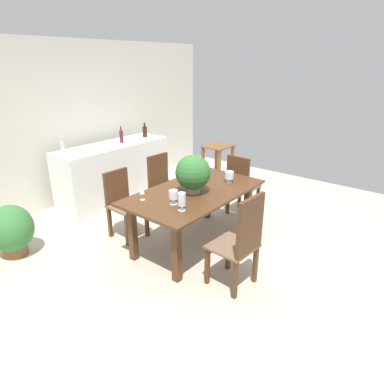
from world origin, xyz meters
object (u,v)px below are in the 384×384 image
(crystal_vase_left, at_px, (173,195))
(kitchen_counter, at_px, (115,172))
(wine_bottle_clear, at_px, (121,136))
(crystal_vase_right, at_px, (229,176))
(wine_bottle_green, at_px, (145,131))
(crystal_vase_center_near, at_px, (182,200))
(dining_table, at_px, (195,199))
(flower_centerpiece, at_px, (193,173))
(side_table, at_px, (218,155))
(wine_bottle_amber, at_px, (63,146))
(chair_near_left, at_px, (242,239))
(wine_glass, at_px, (142,191))
(potted_plant_floor, at_px, (11,230))
(chair_far_right, at_px, (163,183))
(chair_far_left, at_px, (122,201))
(chair_foot_end, at_px, (241,183))

(crystal_vase_left, relative_size, kitchen_counter, 0.08)
(kitchen_counter, height_order, wine_bottle_clear, wine_bottle_clear)
(crystal_vase_right, distance_m, wine_bottle_green, 2.28)
(crystal_vase_center_near, xyz_separation_m, wine_bottle_clear, (1.10, 2.27, 0.21))
(dining_table, relative_size, flower_centerpiece, 3.81)
(flower_centerpiece, xyz_separation_m, wine_bottle_clear, (0.61, 2.04, 0.07))
(crystal_vase_right, xyz_separation_m, wine_bottle_green, (0.58, 2.19, 0.23))
(crystal_vase_center_near, relative_size, side_table, 0.29)
(wine_bottle_amber, xyz_separation_m, wine_bottle_clear, (0.97, -0.20, 0.02))
(flower_centerpiece, bearing_deg, chair_near_left, -111.10)
(wine_glass, bearing_deg, crystal_vase_center_near, -83.93)
(crystal_vase_right, xyz_separation_m, wine_bottle_amber, (-0.96, 2.37, 0.22))
(wine_glass, bearing_deg, crystal_vase_left, -69.82)
(dining_table, height_order, flower_centerpiece, flower_centerpiece)
(potted_plant_floor, bearing_deg, wine_bottle_amber, 27.89)
(chair_near_left, distance_m, crystal_vase_center_near, 0.75)
(dining_table, relative_size, chair_far_right, 1.90)
(chair_far_left, height_order, wine_bottle_clear, wine_bottle_clear)
(chair_near_left, xyz_separation_m, crystal_vase_left, (-0.06, 0.87, 0.28))
(chair_far_left, distance_m, wine_bottle_clear, 1.56)
(wine_bottle_clear, bearing_deg, wine_bottle_green, 2.17)
(kitchen_counter, relative_size, wine_bottle_clear, 7.26)
(crystal_vase_left, xyz_separation_m, potted_plant_floor, (-1.14, 1.65, -0.51))
(crystal_vase_center_near, xyz_separation_m, wine_bottle_amber, (0.13, 2.47, 0.19))
(dining_table, xyz_separation_m, wine_bottle_clear, (0.55, 2.01, 0.44))
(flower_centerpiece, xyz_separation_m, crystal_vase_right, (0.60, -0.14, -0.16))
(wine_bottle_amber, bearing_deg, wine_bottle_green, -6.58)
(wine_bottle_clear, bearing_deg, wine_glass, -124.10)
(crystal_vase_right, bearing_deg, wine_bottle_clear, 89.73)
(crystal_vase_left, height_order, crystal_vase_center_near, crystal_vase_center_near)
(wine_bottle_clear, bearing_deg, kitchen_counter, 170.27)
(chair_far_right, xyz_separation_m, wine_glass, (-1.02, -0.64, 0.33))
(chair_near_left, height_order, crystal_vase_right, chair_near_left)
(wine_glass, height_order, potted_plant_floor, wine_glass)
(potted_plant_floor, bearing_deg, chair_near_left, -64.47)
(wine_bottle_amber, bearing_deg, potted_plant_floor, -152.11)
(dining_table, height_order, crystal_vase_right, crystal_vase_right)
(wine_glass, xyz_separation_m, wine_bottle_green, (1.72, 1.73, 0.21))
(flower_centerpiece, distance_m, wine_bottle_green, 2.37)
(dining_table, xyz_separation_m, flower_centerpiece, (-0.06, -0.02, 0.36))
(potted_plant_floor, bearing_deg, crystal_vase_center_near, -59.79)
(kitchen_counter, bearing_deg, potted_plant_floor, -166.84)
(chair_far_right, bearing_deg, chair_far_left, -176.50)
(side_table, relative_size, potted_plant_floor, 1.07)
(crystal_vase_left, bearing_deg, wine_bottle_green, 52.90)
(chair_far_right, relative_size, wine_bottle_green, 3.68)
(chair_far_right, xyz_separation_m, chair_far_left, (-0.82, -0.01, -0.02))
(potted_plant_floor, bearing_deg, dining_table, -44.29)
(chair_near_left, distance_m, wine_glass, 1.28)
(chair_foot_end, xyz_separation_m, kitchen_counter, (-0.77, 2.04, -0.05))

